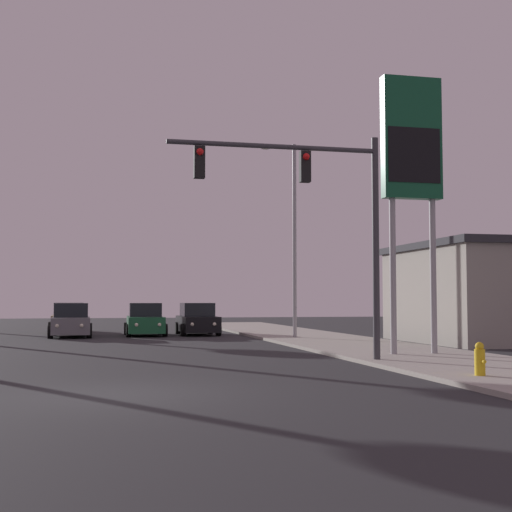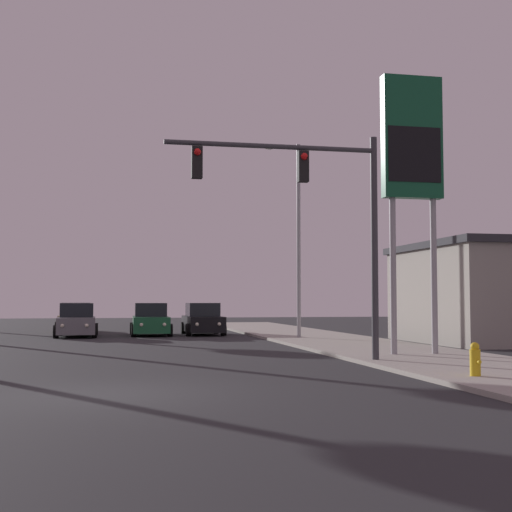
# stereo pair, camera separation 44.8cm
# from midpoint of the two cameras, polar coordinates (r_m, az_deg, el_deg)

# --- Properties ---
(ground_plane) EXTENTS (120.00, 120.00, 0.00)m
(ground_plane) POSITION_cam_midpoint_polar(r_m,az_deg,el_deg) (14.38, -10.70, -10.82)
(ground_plane) COLOR #28282B
(sidewalk_right) EXTENTS (5.00, 60.00, 0.12)m
(sidewalk_right) POSITION_cam_midpoint_polar(r_m,az_deg,el_deg) (26.19, 10.41, -7.37)
(sidewalk_right) COLOR #9E998E
(sidewalk_right) RESTS_ON ground
(car_black) EXTENTS (2.04, 4.32, 1.68)m
(car_black) POSITION_cam_midpoint_polar(r_m,az_deg,el_deg) (37.86, -3.94, -5.16)
(car_black) COLOR black
(car_black) RESTS_ON ground
(car_green) EXTENTS (2.04, 4.33, 1.68)m
(car_green) POSITION_cam_midpoint_polar(r_m,az_deg,el_deg) (37.46, -8.09, -5.15)
(car_green) COLOR #195933
(car_green) RESTS_ON ground
(car_tan) EXTENTS (2.04, 4.33, 1.68)m
(car_tan) POSITION_cam_midpoint_polar(r_m,az_deg,el_deg) (42.05, -13.94, -4.90)
(car_tan) COLOR tan
(car_tan) RESTS_ON ground
(car_grey) EXTENTS (2.04, 4.33, 1.68)m
(car_grey) POSITION_cam_midpoint_polar(r_m,az_deg,el_deg) (36.82, -13.80, -5.11)
(car_grey) COLOR slate
(car_grey) RESTS_ON ground
(traffic_light_mast) EXTENTS (6.24, 0.36, 6.50)m
(traffic_light_mast) POSITION_cam_midpoint_polar(r_m,az_deg,el_deg) (20.65, 5.58, 4.35)
(traffic_light_mast) COLOR #38383D
(traffic_light_mast) RESTS_ON sidewalk_right
(street_lamp) EXTENTS (1.74, 0.24, 9.00)m
(street_lamp) POSITION_cam_midpoint_polar(r_m,az_deg,el_deg) (33.18, 3.60, 2.14)
(street_lamp) COLOR #99999E
(street_lamp) RESTS_ON sidewalk_right
(gas_station_sign) EXTENTS (2.00, 0.42, 9.00)m
(gas_station_sign) POSITION_cam_midpoint_polar(r_m,az_deg,el_deg) (23.94, 12.92, 8.07)
(gas_station_sign) COLOR #99999E
(gas_station_sign) RESTS_ON sidewalk_right
(fire_hydrant) EXTENTS (0.24, 0.34, 0.76)m
(fire_hydrant) POSITION_cam_midpoint_polar(r_m,az_deg,el_deg) (17.09, 17.87, -7.90)
(fire_hydrant) COLOR gold
(fire_hydrant) RESTS_ON sidewalk_right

